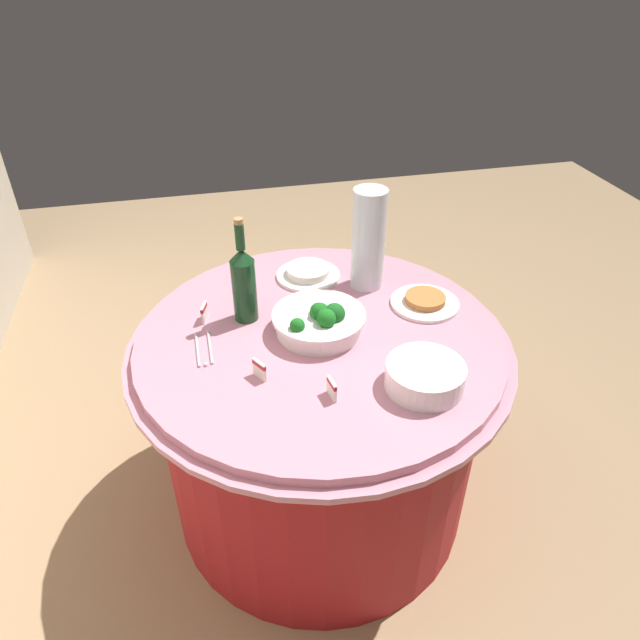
{
  "coord_description": "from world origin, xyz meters",
  "views": [
    {
      "loc": [
        -1.36,
        0.32,
        1.76
      ],
      "look_at": [
        0.0,
        0.0,
        0.79
      ],
      "focal_mm": 32.39,
      "sensor_mm": 36.0,
      "label": 1
    }
  ],
  "objects_px": {
    "label_placard_front": "(332,388)",
    "food_plate_rice": "(308,273)",
    "label_placard_mid": "(259,369)",
    "broccoli_bowl": "(320,321)",
    "food_plate_peanuts": "(425,301)",
    "plate_stack": "(425,376)",
    "decorative_fruit_vase": "(368,244)",
    "label_placard_rear": "(204,312)",
    "wine_bottle": "(244,282)",
    "serving_tongs": "(204,349)"
  },
  "relations": [
    {
      "from": "decorative_fruit_vase",
      "to": "label_placard_front",
      "type": "relative_size",
      "value": 6.18
    },
    {
      "from": "serving_tongs",
      "to": "label_placard_rear",
      "type": "distance_m",
      "value": 0.16
    },
    {
      "from": "plate_stack",
      "to": "food_plate_rice",
      "type": "height_order",
      "value": "plate_stack"
    },
    {
      "from": "wine_bottle",
      "to": "decorative_fruit_vase",
      "type": "relative_size",
      "value": 0.99
    },
    {
      "from": "food_plate_rice",
      "to": "label_placard_mid",
      "type": "distance_m",
      "value": 0.55
    },
    {
      "from": "food_plate_peanuts",
      "to": "label_placard_mid",
      "type": "bearing_deg",
      "value": 112.68
    },
    {
      "from": "serving_tongs",
      "to": "food_plate_rice",
      "type": "relative_size",
      "value": 0.76
    },
    {
      "from": "serving_tongs",
      "to": "label_placard_rear",
      "type": "relative_size",
      "value": 3.03
    },
    {
      "from": "broccoli_bowl",
      "to": "food_plate_peanuts",
      "type": "relative_size",
      "value": 1.27
    },
    {
      "from": "wine_bottle",
      "to": "decorative_fruit_vase",
      "type": "distance_m",
      "value": 0.43
    },
    {
      "from": "wine_bottle",
      "to": "label_placard_rear",
      "type": "xyz_separation_m",
      "value": [
        0.02,
        0.13,
        -0.1
      ]
    },
    {
      "from": "food_plate_rice",
      "to": "label_placard_rear",
      "type": "distance_m",
      "value": 0.41
    },
    {
      "from": "serving_tongs",
      "to": "food_plate_peanuts",
      "type": "relative_size",
      "value": 0.76
    },
    {
      "from": "plate_stack",
      "to": "decorative_fruit_vase",
      "type": "bearing_deg",
      "value": -0.3
    },
    {
      "from": "food_plate_peanuts",
      "to": "label_placard_rear",
      "type": "distance_m",
      "value": 0.7
    },
    {
      "from": "serving_tongs",
      "to": "label_placard_front",
      "type": "xyz_separation_m",
      "value": [
        -0.28,
        -0.31,
        0.03
      ]
    },
    {
      "from": "broccoli_bowl",
      "to": "food_plate_peanuts",
      "type": "bearing_deg",
      "value": -79.52
    },
    {
      "from": "plate_stack",
      "to": "label_placard_front",
      "type": "height_order",
      "value": "plate_stack"
    },
    {
      "from": "food_plate_rice",
      "to": "label_placard_mid",
      "type": "height_order",
      "value": "label_placard_mid"
    },
    {
      "from": "plate_stack",
      "to": "label_placard_rear",
      "type": "bearing_deg",
      "value": 50.71
    },
    {
      "from": "label_placard_front",
      "to": "label_placard_mid",
      "type": "bearing_deg",
      "value": 55.19
    },
    {
      "from": "label_placard_mid",
      "to": "label_placard_rear",
      "type": "xyz_separation_m",
      "value": [
        0.31,
        0.13,
        0.0
      ]
    },
    {
      "from": "decorative_fruit_vase",
      "to": "food_plate_peanuts",
      "type": "height_order",
      "value": "decorative_fruit_vase"
    },
    {
      "from": "broccoli_bowl",
      "to": "plate_stack",
      "type": "xyz_separation_m",
      "value": [
        -0.3,
        -0.21,
        -0.01
      ]
    },
    {
      "from": "food_plate_peanuts",
      "to": "wine_bottle",
      "type": "bearing_deg",
      "value": 84.29
    },
    {
      "from": "serving_tongs",
      "to": "food_plate_rice",
      "type": "xyz_separation_m",
      "value": [
        0.34,
        -0.38,
        0.01
      ]
    },
    {
      "from": "plate_stack",
      "to": "serving_tongs",
      "type": "relative_size",
      "value": 1.26
    },
    {
      "from": "plate_stack",
      "to": "serving_tongs",
      "type": "height_order",
      "value": "plate_stack"
    },
    {
      "from": "decorative_fruit_vase",
      "to": "label_placard_mid",
      "type": "xyz_separation_m",
      "value": [
        -0.4,
        0.42,
        -0.12
      ]
    },
    {
      "from": "food_plate_rice",
      "to": "label_placard_front",
      "type": "bearing_deg",
      "value": 173.47
    },
    {
      "from": "decorative_fruit_vase",
      "to": "plate_stack",
      "type": "bearing_deg",
      "value": 179.7
    },
    {
      "from": "label_placard_front",
      "to": "label_placard_rear",
      "type": "distance_m",
      "value": 0.52
    },
    {
      "from": "decorative_fruit_vase",
      "to": "food_plate_rice",
      "type": "xyz_separation_m",
      "value": [
        0.09,
        0.18,
        -0.14
      ]
    },
    {
      "from": "serving_tongs",
      "to": "label_placard_rear",
      "type": "height_order",
      "value": "label_placard_rear"
    },
    {
      "from": "plate_stack",
      "to": "serving_tongs",
      "type": "distance_m",
      "value": 0.63
    },
    {
      "from": "wine_bottle",
      "to": "decorative_fruit_vase",
      "type": "xyz_separation_m",
      "value": [
        0.11,
        -0.42,
        0.02
      ]
    },
    {
      "from": "plate_stack",
      "to": "label_placard_rear",
      "type": "xyz_separation_m",
      "value": [
        0.45,
        0.54,
        -0.0
      ]
    },
    {
      "from": "wine_bottle",
      "to": "label_placard_rear",
      "type": "distance_m",
      "value": 0.16
    },
    {
      "from": "decorative_fruit_vase",
      "to": "broccoli_bowl",
      "type": "bearing_deg",
      "value": 136.97
    },
    {
      "from": "label_placard_mid",
      "to": "food_plate_rice",
      "type": "bearing_deg",
      "value": -25.92
    },
    {
      "from": "plate_stack",
      "to": "label_placard_mid",
      "type": "xyz_separation_m",
      "value": [
        0.13,
        0.42,
        -0.0
      ]
    },
    {
      "from": "plate_stack",
      "to": "decorative_fruit_vase",
      "type": "xyz_separation_m",
      "value": [
        0.54,
        -0.0,
        0.12
      ]
    },
    {
      "from": "broccoli_bowl",
      "to": "serving_tongs",
      "type": "height_order",
      "value": "broccoli_bowl"
    },
    {
      "from": "wine_bottle",
      "to": "food_plate_peanuts",
      "type": "bearing_deg",
      "value": -95.71
    },
    {
      "from": "wine_bottle",
      "to": "food_plate_peanuts",
      "type": "relative_size",
      "value": 1.53
    },
    {
      "from": "label_placard_front",
      "to": "food_plate_rice",
      "type": "bearing_deg",
      "value": -6.53
    },
    {
      "from": "food_plate_rice",
      "to": "label_placard_mid",
      "type": "relative_size",
      "value": 4.0
    },
    {
      "from": "label_placard_front",
      "to": "broccoli_bowl",
      "type": "bearing_deg",
      "value": -7.05
    },
    {
      "from": "label_placard_mid",
      "to": "food_plate_peanuts",
      "type": "bearing_deg",
      "value": -67.32
    },
    {
      "from": "decorative_fruit_vase",
      "to": "label_placard_rear",
      "type": "relative_size",
      "value": 6.18
    }
  ]
}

